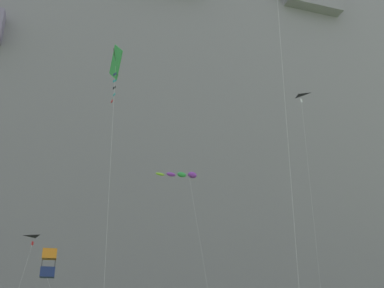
% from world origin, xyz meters
% --- Properties ---
extents(cliff_face, '(180.00, 27.33, 82.69)m').
position_xyz_m(cliff_face, '(-0.00, 60.80, 41.35)').
color(cliff_face, gray).
rests_on(cliff_face, ground).
extents(kite_box_front_field, '(3.09, 3.92, 8.18)m').
position_xyz_m(kite_box_front_field, '(-10.40, 29.22, 7.25)').
color(kite_box_front_field, orange).
rests_on(kite_box_front_field, ground).
extents(kite_delta_upper_right, '(2.50, 2.51, 10.31)m').
position_xyz_m(kite_delta_upper_right, '(-11.74, 38.57, 9.85)').
color(kite_delta_upper_right, black).
rests_on(kite_delta_upper_right, ground).
extents(kite_windsock_low_center, '(4.79, 4.11, 17.21)m').
position_xyz_m(kite_windsock_low_center, '(0.77, 35.91, 16.74)').
color(kite_windsock_low_center, purple).
rests_on(kite_windsock_low_center, ground).
extents(kite_diamond_mid_left, '(0.54, 5.07, 21.60)m').
position_xyz_m(kite_diamond_mid_left, '(-7.53, 24.08, 19.96)').
color(kite_diamond_mid_left, green).
rests_on(kite_diamond_mid_left, ground).
extents(kite_delta_far_left, '(1.76, 2.27, 29.16)m').
position_xyz_m(kite_delta_far_left, '(16.05, 39.09, 28.28)').
color(kite_delta_far_left, black).
rests_on(kite_delta_far_left, ground).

